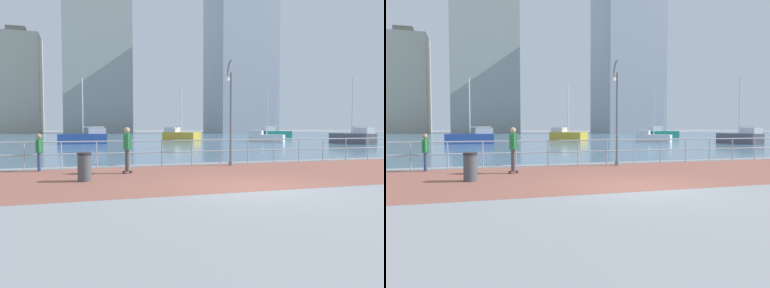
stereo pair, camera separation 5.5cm
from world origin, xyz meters
TOP-DOWN VIEW (x-y plane):
  - ground at (0.00, 40.00)m, footprint 220.00×220.00m
  - brick_paving at (0.00, 2.82)m, footprint 28.00×6.88m
  - harbor_water at (0.00, 51.26)m, footprint 180.00×88.00m
  - waterfront_railing at (0.00, 6.26)m, footprint 25.25×0.06m
  - lamppost at (1.68, 5.83)m, footprint 0.36×0.82m
  - skateboarder at (-3.15, 4.23)m, footprint 0.41×0.55m
  - bystander at (-6.41, 5.91)m, footprint 0.29×0.56m
  - trash_bin at (-4.70, 2.65)m, footprint 0.46×0.46m
  - sailboat_navy at (14.96, 27.20)m, footprint 3.70×3.52m
  - sailboat_teal at (-4.56, 28.45)m, footprint 4.80×1.74m
  - sailboat_yellow at (24.04, 40.81)m, footprint 4.85×1.75m
  - sailboat_blue at (6.68, 33.47)m, footprint 4.09×4.89m
  - sailboat_ivory at (21.86, 21.33)m, footprint 2.01×5.01m
  - tower_steel at (35.53, 80.17)m, footprint 15.34×15.17m
  - tower_slate at (-21.30, 97.48)m, footprint 11.83×11.73m
  - tower_concrete at (-0.83, 90.16)m, footprint 16.98×12.77m

SIDE VIEW (x-z plane):
  - ground at x=0.00m, z-range 0.00..0.00m
  - harbor_water at x=0.00m, z-range 0.00..0.00m
  - brick_paving at x=0.00m, z-range 0.00..0.01m
  - trash_bin at x=-4.70m, z-range 0.00..0.93m
  - sailboat_navy at x=14.96m, z-range -2.22..3.26m
  - sailboat_teal at x=-4.56m, z-range -2.68..3.95m
  - sailboat_yellow at x=24.04m, z-range -2.71..3.99m
  - sailboat_ivory at x=21.86m, z-range -2.78..4.09m
  - sailboat_blue at x=6.68m, z-range -2.80..4.11m
  - waterfront_railing at x=0.00m, z-range 0.22..1.39m
  - bystander at x=-6.41m, z-range 0.12..1.60m
  - skateboarder at x=-3.15m, z-range 0.18..1.92m
  - lamppost at x=1.68m, z-range 0.25..5.02m
  - tower_slate at x=-21.30m, z-range -0.83..27.16m
  - tower_steel at x=35.53m, z-range -0.83..38.16m
  - tower_concrete at x=-0.83m, z-range -0.83..41.79m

